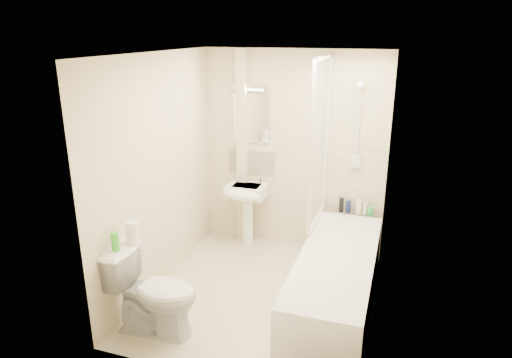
% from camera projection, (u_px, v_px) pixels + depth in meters
% --- Properties ---
extents(floor, '(2.50, 2.50, 0.00)m').
position_uv_depth(floor, '(261.00, 294.00, 4.70)').
color(floor, beige).
rests_on(floor, ground).
extents(wall_back, '(2.20, 0.02, 2.40)m').
position_uv_depth(wall_back, '(293.00, 152.00, 5.45)').
color(wall_back, beige).
rests_on(wall_back, ground).
extents(wall_left, '(0.02, 2.50, 2.40)m').
position_uv_depth(wall_left, '(159.00, 173.00, 4.65)').
color(wall_left, beige).
rests_on(wall_left, ground).
extents(wall_right, '(0.02, 2.50, 2.40)m').
position_uv_depth(wall_right, '(381.00, 197.00, 4.00)').
color(wall_right, beige).
rests_on(wall_right, ground).
extents(ceiling, '(2.20, 2.50, 0.02)m').
position_uv_depth(ceiling, '(262.00, 54.00, 3.95)').
color(ceiling, white).
rests_on(ceiling, wall_back).
extents(tile_back, '(0.70, 0.01, 1.75)m').
position_uv_depth(tile_back, '(358.00, 139.00, 5.15)').
color(tile_back, beige).
rests_on(tile_back, wall_back).
extents(tile_right, '(0.01, 2.10, 1.75)m').
position_uv_depth(tile_right, '(382.00, 171.00, 3.97)').
color(tile_right, beige).
rests_on(tile_right, wall_right).
extents(pipe_boxing, '(0.12, 0.12, 2.40)m').
position_uv_depth(pipe_boxing, '(243.00, 149.00, 5.58)').
color(pipe_boxing, beige).
rests_on(pipe_boxing, ground).
extents(splashback, '(0.60, 0.02, 0.30)m').
position_uv_depth(splashback, '(252.00, 162.00, 5.65)').
color(splashback, beige).
rests_on(splashback, wall_back).
extents(mirror, '(0.46, 0.01, 0.60)m').
position_uv_depth(mirror, '(251.00, 118.00, 5.48)').
color(mirror, white).
rests_on(mirror, wall_back).
extents(strip_light, '(0.42, 0.07, 0.07)m').
position_uv_depth(strip_light, '(251.00, 87.00, 5.34)').
color(strip_light, silver).
rests_on(strip_light, wall_back).
extents(bathtub, '(0.70, 2.10, 0.55)m').
position_uv_depth(bathtub, '(336.00, 279.00, 4.43)').
color(bathtub, white).
rests_on(bathtub, ground).
extents(shower_screen, '(0.04, 0.92, 1.80)m').
position_uv_depth(shower_screen, '(320.00, 143.00, 4.85)').
color(shower_screen, white).
rests_on(shower_screen, bathtub).
extents(shower_fixture, '(0.10, 0.16, 0.99)m').
position_uv_depth(shower_fixture, '(358.00, 129.00, 5.07)').
color(shower_fixture, white).
rests_on(shower_fixture, wall_back).
extents(pedestal_sink, '(0.47, 0.45, 0.90)m').
position_uv_depth(pedestal_sink, '(246.00, 198.00, 5.57)').
color(pedestal_sink, white).
rests_on(pedestal_sink, ground).
extents(bottle_black_b, '(0.05, 0.05, 0.17)m').
position_uv_depth(bottle_black_b, '(341.00, 205.00, 5.36)').
color(bottle_black_b, black).
rests_on(bottle_black_b, bathtub).
extents(bottle_blue, '(0.06, 0.06, 0.14)m').
position_uv_depth(bottle_blue, '(348.00, 207.00, 5.34)').
color(bottle_blue, navy).
rests_on(bottle_blue, bathtub).
extents(bottle_cream, '(0.07, 0.07, 0.17)m').
position_uv_depth(bottle_cream, '(359.00, 207.00, 5.30)').
color(bottle_cream, beige).
rests_on(bottle_cream, bathtub).
extents(bottle_white_b, '(0.05, 0.05, 0.16)m').
position_uv_depth(bottle_white_b, '(365.00, 208.00, 5.28)').
color(bottle_white_b, silver).
rests_on(bottle_white_b, bathtub).
extents(bottle_green, '(0.06, 0.06, 0.10)m').
position_uv_depth(bottle_green, '(370.00, 211.00, 5.27)').
color(bottle_green, green).
rests_on(bottle_green, bathtub).
extents(toilet, '(0.50, 0.81, 0.79)m').
position_uv_depth(toilet, '(154.00, 292.00, 4.02)').
color(toilet, white).
rests_on(toilet, ground).
extents(toilet_roll_lower, '(0.11, 0.11, 0.10)m').
position_uv_depth(toilet_roll_lower, '(132.00, 238.00, 4.04)').
color(toilet_roll_lower, white).
rests_on(toilet_roll_lower, toilet).
extents(toilet_roll_upper, '(0.12, 0.12, 0.11)m').
position_uv_depth(toilet_roll_upper, '(132.00, 227.00, 4.00)').
color(toilet_roll_upper, white).
rests_on(toilet_roll_upper, toilet_roll_lower).
extents(green_bottle, '(0.07, 0.07, 0.17)m').
position_uv_depth(green_bottle, '(115.00, 242.00, 3.88)').
color(green_bottle, green).
rests_on(green_bottle, toilet).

